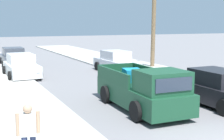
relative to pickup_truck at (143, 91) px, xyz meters
name	(u,v)px	position (x,y,z in m)	size (l,w,h in m)	color
sidewalk_right	(162,75)	(5.49, 6.71, -0.73)	(4.92, 60.00, 0.12)	#B2AFA8
curb_left	(13,87)	(-4.20, 6.71, -0.74)	(0.16, 60.00, 0.10)	silver
curb_right	(149,76)	(4.43, 6.71, -0.74)	(0.16, 60.00, 0.10)	silver
pickup_truck	(143,91)	(0.00, 0.00, 0.00)	(2.35, 5.27, 1.80)	#19472D
car_left_near	(217,89)	(3.21, -0.76, -0.07)	(2.04, 4.27, 1.54)	black
car_right_near	(13,58)	(-2.97, 15.81, -0.07)	(2.06, 4.28, 1.54)	#474C56
car_left_mid	(116,62)	(3.36, 9.51, -0.07)	(2.15, 4.31, 1.54)	silver
car_right_mid	(21,66)	(-3.24, 10.06, -0.07)	(2.09, 4.29, 1.54)	silver
pedestrian	(28,132)	(-5.16, -3.33, 0.13)	(0.57, 0.31, 1.59)	navy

